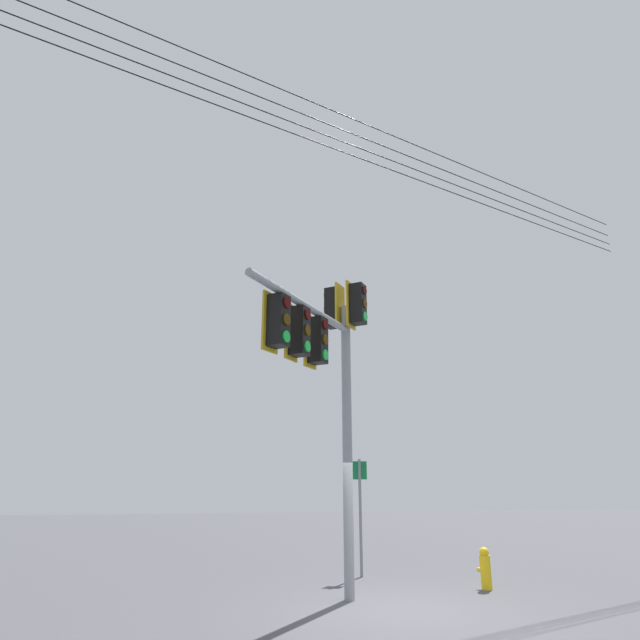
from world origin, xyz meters
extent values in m
plane|color=#47474C|center=(0.00, 0.00, 0.00)|extent=(60.00, 60.00, 0.00)
cylinder|color=gray|center=(-0.71, 0.99, 2.91)|extent=(0.20, 0.20, 5.82)
cylinder|color=gray|center=(-1.83, -0.50, 5.29)|extent=(2.35, 3.07, 0.14)
cube|color=black|center=(-0.47, 0.81, 5.84)|extent=(0.42, 0.42, 0.90)
cube|color=#B29319|center=(-0.60, 0.92, 5.84)|extent=(0.30, 0.38, 1.04)
cylinder|color=#360503|center=(-0.34, 0.72, 6.14)|extent=(0.14, 0.18, 0.20)
cylinder|color=#3C2703|center=(-0.34, 0.72, 5.84)|extent=(0.14, 0.18, 0.20)
cylinder|color=green|center=(-0.34, 0.72, 5.54)|extent=(0.14, 0.18, 0.20)
cube|color=black|center=(-0.95, 1.17, 5.84)|extent=(0.42, 0.42, 0.90)
cube|color=#B29319|center=(-0.81, 1.07, 5.84)|extent=(0.30, 0.38, 1.04)
cylinder|color=#360503|center=(-1.08, 1.27, 6.14)|extent=(0.14, 0.18, 0.20)
cylinder|color=#3C2703|center=(-1.08, 1.27, 5.84)|extent=(0.14, 0.18, 0.20)
cylinder|color=green|center=(-1.08, 1.27, 5.54)|extent=(0.14, 0.18, 0.20)
cube|color=black|center=(-1.51, -0.07, 4.74)|extent=(0.42, 0.42, 0.90)
cube|color=#B29319|center=(-1.64, 0.03, 4.74)|extent=(0.31, 0.37, 1.04)
cylinder|color=#360503|center=(-1.38, -0.17, 5.04)|extent=(0.15, 0.18, 0.20)
cylinder|color=#3C2703|center=(-1.38, -0.17, 4.74)|extent=(0.15, 0.18, 0.20)
cylinder|color=green|center=(-1.38, -0.17, 4.44)|extent=(0.15, 0.18, 0.20)
cube|color=black|center=(-1.95, -0.66, 4.74)|extent=(0.42, 0.42, 0.90)
cube|color=#B29319|center=(-2.08, -0.56, 4.74)|extent=(0.29, 0.38, 1.04)
cylinder|color=#360503|center=(-1.81, -0.75, 5.04)|extent=(0.14, 0.18, 0.20)
cylinder|color=#3C2703|center=(-1.81, -0.75, 4.74)|extent=(0.14, 0.18, 0.20)
cylinder|color=green|center=(-1.81, -0.75, 4.44)|extent=(0.14, 0.18, 0.20)
cube|color=black|center=(-2.38, -1.24, 4.74)|extent=(0.42, 0.42, 0.90)
cube|color=#B29319|center=(-2.52, -1.14, 4.74)|extent=(0.31, 0.37, 1.04)
cylinder|color=#360503|center=(-2.26, -1.35, 5.04)|extent=(0.15, 0.17, 0.20)
cylinder|color=#3C2703|center=(-2.26, -1.35, 4.74)|extent=(0.15, 0.17, 0.20)
cylinder|color=green|center=(-2.26, -1.35, 4.44)|extent=(0.15, 0.17, 0.20)
cylinder|color=slate|center=(0.14, 3.40, 1.33)|extent=(0.07, 0.07, 2.67)
cube|color=#0C7238|center=(0.15, 3.44, 2.40)|extent=(0.36, 0.10, 0.43)
cube|color=white|center=(0.15, 3.45, 2.40)|extent=(0.30, 0.07, 0.37)
cylinder|color=yellow|center=(2.33, 1.50, 0.33)|extent=(0.22, 0.22, 0.65)
sphere|color=yellow|center=(2.33, 1.50, 0.71)|extent=(0.20, 0.20, 0.20)
cylinder|color=yellow|center=(2.26, 1.63, 0.36)|extent=(0.13, 0.13, 0.09)
cylinder|color=black|center=(0.20, 1.38, 9.81)|extent=(20.06, 8.47, 0.59)
cylinder|color=black|center=(0.20, 1.38, 10.10)|extent=(20.06, 8.47, 0.59)
cylinder|color=black|center=(0.20, 1.38, 10.44)|extent=(20.06, 8.47, 0.59)
cylinder|color=black|center=(0.20, 1.38, 10.89)|extent=(20.06, 8.47, 0.59)
camera|label=1|loc=(-3.17, -9.72, 2.14)|focal=29.50mm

